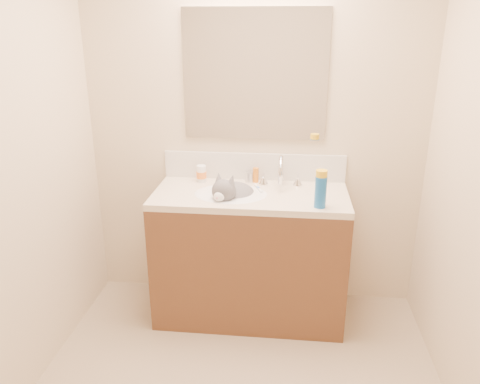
% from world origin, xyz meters
% --- Properties ---
extents(room_shell, '(2.24, 2.54, 2.52)m').
position_xyz_m(room_shell, '(0.00, 0.00, 1.49)').
color(room_shell, beige).
rests_on(room_shell, ground).
extents(vanity_cabinet, '(1.20, 0.55, 0.82)m').
position_xyz_m(vanity_cabinet, '(0.00, 0.97, 0.41)').
color(vanity_cabinet, '#58341E').
rests_on(vanity_cabinet, ground).
extents(counter_slab, '(1.20, 0.55, 0.04)m').
position_xyz_m(counter_slab, '(0.00, 0.97, 0.84)').
color(counter_slab, beige).
rests_on(counter_slab, vanity_cabinet).
extents(basin, '(0.45, 0.36, 0.14)m').
position_xyz_m(basin, '(-0.12, 0.94, 0.79)').
color(basin, white).
rests_on(basin, vanity_cabinet).
extents(faucet, '(0.28, 0.20, 0.21)m').
position_xyz_m(faucet, '(0.18, 1.11, 0.95)').
color(faucet, silver).
rests_on(faucet, counter_slab).
extents(cat, '(0.37, 0.42, 0.31)m').
position_xyz_m(cat, '(-0.11, 0.96, 0.83)').
color(cat, '#565356').
rests_on(cat, basin).
extents(backsplash, '(1.20, 0.02, 0.18)m').
position_xyz_m(backsplash, '(0.00, 1.24, 0.95)').
color(backsplash, silver).
rests_on(backsplash, counter_slab).
extents(mirror, '(0.90, 0.02, 0.80)m').
position_xyz_m(mirror, '(0.00, 1.24, 1.54)').
color(mirror, white).
rests_on(mirror, room_shell).
extents(pill_bottle, '(0.08, 0.08, 0.11)m').
position_xyz_m(pill_bottle, '(-0.34, 1.15, 0.91)').
color(pill_bottle, white).
rests_on(pill_bottle, counter_slab).
extents(pill_label, '(0.09, 0.09, 0.04)m').
position_xyz_m(pill_label, '(-0.34, 1.15, 0.91)').
color(pill_label, orange).
rests_on(pill_label, pill_bottle).
extents(silver_jar, '(0.06, 0.06, 0.07)m').
position_xyz_m(silver_jar, '(-0.02, 1.18, 0.89)').
color(silver_jar, '#B7B7BC').
rests_on(silver_jar, counter_slab).
extents(amber_bottle, '(0.04, 0.04, 0.10)m').
position_xyz_m(amber_bottle, '(0.02, 1.18, 0.91)').
color(amber_bottle, orange).
rests_on(amber_bottle, counter_slab).
extents(toothbrush, '(0.07, 0.14, 0.01)m').
position_xyz_m(toothbrush, '(0.04, 1.05, 0.87)').
color(toothbrush, white).
rests_on(toothbrush, counter_slab).
extents(toothbrush_head, '(0.02, 0.03, 0.02)m').
position_xyz_m(toothbrush_head, '(0.04, 1.05, 0.87)').
color(toothbrush_head, '#6993DF').
rests_on(toothbrush_head, counter_slab).
extents(spray_can, '(0.09, 0.09, 0.18)m').
position_xyz_m(spray_can, '(0.41, 0.78, 0.95)').
color(spray_can, '#185BA9').
rests_on(spray_can, counter_slab).
extents(spray_cap, '(0.08, 0.08, 0.04)m').
position_xyz_m(spray_cap, '(0.41, 0.78, 1.06)').
color(spray_cap, gold).
rests_on(spray_cap, spray_can).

